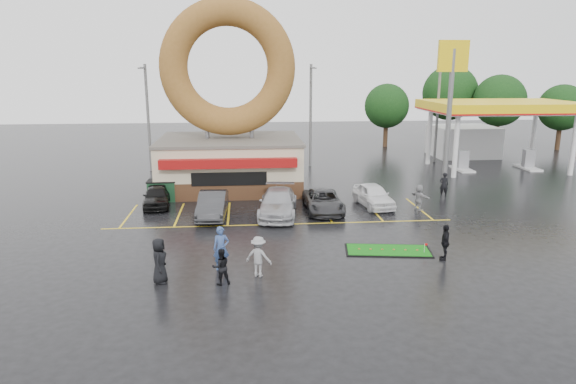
{
  "coord_description": "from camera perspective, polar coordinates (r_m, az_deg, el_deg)",
  "views": [
    {
      "loc": [
        -2.03,
        -24.51,
        8.7
      ],
      "look_at": [
        0.32,
        2.13,
        2.2
      ],
      "focal_mm": 32.0,
      "sensor_mm": 36.0,
      "label": 1
    }
  ],
  "objects": [
    {
      "name": "tree_far_d",
      "position": [
        58.89,
        10.91,
        9.36
      ],
      "size": [
        4.9,
        4.9,
        7.0
      ],
      "color": "#332114",
      "rests_on": "ground"
    },
    {
      "name": "tree_far_b",
      "position": [
        62.71,
        28.15,
        8.26
      ],
      "size": [
        4.9,
        4.9,
        7.0
      ],
      "color": "#332114",
      "rests_on": "ground"
    },
    {
      "name": "car_silver",
      "position": [
        30.86,
        -1.12,
        -1.22
      ],
      "size": [
        2.84,
        5.58,
        1.55
      ],
      "primitive_type": "imported",
      "rotation": [
        0.0,
        0.0,
        -0.13
      ],
      "color": "#A7A7AC",
      "rests_on": "ground"
    },
    {
      "name": "person_bystander",
      "position": [
        21.95,
        -14.1,
        -7.41
      ],
      "size": [
        0.67,
        0.98,
        1.92
      ],
      "primitive_type": "imported",
      "rotation": [
        0.0,
        0.0,
        1.51
      ],
      "color": "black",
      "rests_on": "ground"
    },
    {
      "name": "person_hoodie",
      "position": [
        21.99,
        -3.3,
        -7.18
      ],
      "size": [
        1.31,
        1.05,
        1.77
      ],
      "primitive_type": "imported",
      "rotation": [
        0.0,
        0.0,
        2.75
      ],
      "color": "gray",
      "rests_on": "ground"
    },
    {
      "name": "person_walker_far",
      "position": [
        36.89,
        16.93,
        0.78
      ],
      "size": [
        0.67,
        0.48,
        1.71
      ],
      "primitive_type": "imported",
      "rotation": [
        0.0,
        0.0,
        3.02
      ],
      "color": "black",
      "rests_on": "ground"
    },
    {
      "name": "streetlight_mid",
      "position": [
        46.0,
        2.54,
        8.76
      ],
      "size": [
        0.4,
        2.21,
        9.0
      ],
      "color": "slate",
      "rests_on": "ground"
    },
    {
      "name": "shell_sign",
      "position": [
        39.51,
        17.66,
        11.12
      ],
      "size": [
        2.2,
        0.36,
        10.6
      ],
      "color": "slate",
      "rests_on": "ground"
    },
    {
      "name": "car_white",
      "position": [
        33.35,
        9.46,
        -0.37
      ],
      "size": [
        2.24,
        4.43,
        1.45
      ],
      "primitive_type": "imported",
      "rotation": [
        0.0,
        0.0,
        0.13
      ],
      "color": "white",
      "rests_on": "ground"
    },
    {
      "name": "car_grey",
      "position": [
        31.78,
        3.93,
        -1.03
      ],
      "size": [
        2.2,
        4.76,
        1.32
      ],
      "primitive_type": "imported",
      "rotation": [
        0.0,
        0.0,
        -0.0
      ],
      "color": "#313133",
      "rests_on": "ground"
    },
    {
      "name": "streetlight_right",
      "position": [
        49.96,
        16.32,
        8.62
      ],
      "size": [
        0.4,
        2.21,
        9.0
      ],
      "color": "slate",
      "rests_on": "ground"
    },
    {
      "name": "car_dgrey",
      "position": [
        30.84,
        -8.38,
        -1.42
      ],
      "size": [
        1.79,
        4.62,
        1.5
      ],
      "primitive_type": "imported",
      "rotation": [
        0.0,
        0.0,
        -0.04
      ],
      "color": "#303133",
      "rests_on": "ground"
    },
    {
      "name": "streetlight_left",
      "position": [
        45.31,
        -15.31,
        8.22
      ],
      "size": [
        0.4,
        2.21,
        9.0
      ],
      "color": "slate",
      "rests_on": "ground"
    },
    {
      "name": "person_blackjkt",
      "position": [
        21.4,
        -7.46,
        -8.22
      ],
      "size": [
        0.88,
        0.77,
        1.54
      ],
      "primitive_type": "imported",
      "rotation": [
        0.0,
        0.0,
        3.43
      ],
      "color": "black",
      "rests_on": "ground"
    },
    {
      "name": "gas_station",
      "position": [
        50.76,
        20.88,
        7.12
      ],
      "size": [
        12.3,
        13.65,
        5.9
      ],
      "color": "silver",
      "rests_on": "ground"
    },
    {
      "name": "car_black",
      "position": [
        33.95,
        -14.39,
        -0.44
      ],
      "size": [
        2.0,
        4.14,
        1.36
      ],
      "primitive_type": "imported",
      "rotation": [
        0.0,
        0.0,
        0.1
      ],
      "color": "black",
      "rests_on": "ground"
    },
    {
      "name": "person_blue",
      "position": [
        22.84,
        -7.43,
        -6.22
      ],
      "size": [
        0.76,
        0.55,
        1.96
      ],
      "primitive_type": "imported",
      "rotation": [
        0.0,
        0.0,
        0.12
      ],
      "color": "navy",
      "rests_on": "ground"
    },
    {
      "name": "tree_far_c",
      "position": [
        63.32,
        17.57,
        10.45
      ],
      "size": [
        6.3,
        6.3,
        9.0
      ],
      "color": "#332114",
      "rests_on": "ground"
    },
    {
      "name": "putting_green",
      "position": [
        25.62,
        11.05,
        -6.38
      ],
      "size": [
        4.33,
        2.35,
        0.52
      ],
      "color": "black",
      "rests_on": "ground"
    },
    {
      "name": "donut_shop",
      "position": [
        37.74,
        -6.53,
        7.13
      ],
      "size": [
        10.2,
        8.7,
        13.5
      ],
      "color": "#472B19",
      "rests_on": "ground"
    },
    {
      "name": "dumpster",
      "position": [
        35.42,
        -13.79,
        0.12
      ],
      "size": [
        1.81,
        1.21,
        1.3
      ],
      "primitive_type": "cube",
      "rotation": [
        0.0,
        0.0,
        -0.01
      ],
      "color": "#194125",
      "rests_on": "ground"
    },
    {
      "name": "person_cameraman",
      "position": [
        24.88,
        17.06,
        -5.36
      ],
      "size": [
        0.77,
        1.08,
        1.7
      ],
      "primitive_type": "imported",
      "rotation": [
        0.0,
        0.0,
        -1.97
      ],
      "color": "black",
      "rests_on": "ground"
    },
    {
      "name": "tree_far_a",
      "position": [
        61.4,
        22.45,
        9.37
      ],
      "size": [
        5.6,
        5.6,
        8.0
      ],
      "color": "#332114",
      "rests_on": "ground"
    },
    {
      "name": "person_walker_near",
      "position": [
        33.09,
        14.35,
        -0.57
      ],
      "size": [
        1.08,
        1.56,
        1.62
      ],
      "primitive_type": "imported",
      "rotation": [
        0.0,
        0.0,
        2.02
      ],
      "color": "gray",
      "rests_on": "ground"
    },
    {
      "name": "ground",
      "position": [
        26.09,
        -0.29,
        -5.82
      ],
      "size": [
        120.0,
        120.0,
        0.0
      ],
      "primitive_type": "plane",
      "color": "black",
      "rests_on": "ground"
    }
  ]
}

